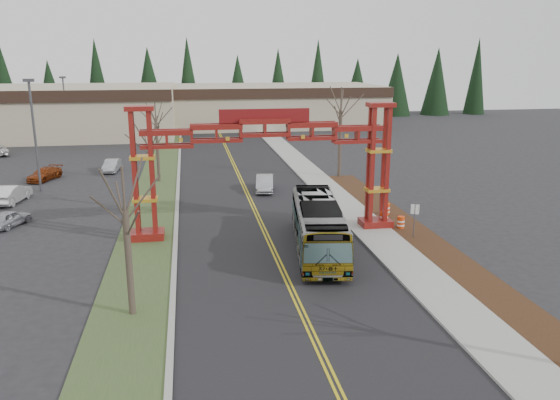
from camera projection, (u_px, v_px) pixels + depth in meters
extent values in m
plane|color=black|center=(332.00, 378.00, 20.83)|extent=(200.00, 200.00, 0.00)
cube|color=black|center=(253.00, 207.00, 44.66)|extent=(12.00, 110.00, 0.02)
cube|color=gold|center=(252.00, 207.00, 44.64)|extent=(0.12, 100.00, 0.01)
cube|color=gold|center=(255.00, 206.00, 44.68)|extent=(0.12, 100.00, 0.01)
cube|color=#989893|center=(326.00, 203.00, 45.65)|extent=(0.30, 110.00, 0.15)
cube|color=gray|center=(343.00, 202.00, 45.88)|extent=(2.60, 110.00, 0.14)
cube|color=black|center=(457.00, 265.00, 32.00)|extent=(2.60, 50.00, 0.12)
cube|color=#354B25|center=(153.00, 211.00, 43.36)|extent=(4.00, 110.00, 0.08)
cube|color=#989893|center=(177.00, 209.00, 43.65)|extent=(0.30, 110.00, 0.15)
cube|color=#640E0D|center=(148.00, 235.00, 36.62)|extent=(2.20, 1.60, 0.60)
cube|color=#640E0D|center=(134.00, 174.00, 35.10)|extent=(0.28, 0.28, 8.00)
cube|color=#640E0D|center=(152.00, 173.00, 35.28)|extent=(0.28, 0.28, 8.00)
cube|color=#640E0D|center=(135.00, 172.00, 35.77)|extent=(0.28, 0.28, 8.00)
cube|color=#640E0D|center=(152.00, 171.00, 35.95)|extent=(0.28, 0.28, 8.00)
cube|color=gold|center=(145.00, 199.00, 35.98)|extent=(1.60, 1.10, 0.22)
cube|color=gold|center=(142.00, 157.00, 35.27)|extent=(1.60, 1.10, 0.22)
cube|color=#640E0D|center=(139.00, 108.00, 34.47)|extent=(1.80, 1.20, 0.30)
cube|color=#640E0D|center=(375.00, 223.00, 39.21)|extent=(2.20, 1.60, 0.60)
cube|color=#640E0D|center=(372.00, 166.00, 37.70)|extent=(0.28, 0.28, 8.00)
cube|color=#640E0D|center=(387.00, 165.00, 37.88)|extent=(0.28, 0.28, 8.00)
cube|color=#640E0D|center=(369.00, 164.00, 38.36)|extent=(0.28, 0.28, 8.00)
cube|color=#640E0D|center=(384.00, 163.00, 38.54)|extent=(0.28, 0.28, 8.00)
cube|color=gold|center=(377.00, 190.00, 38.58)|extent=(1.60, 1.10, 0.22)
cube|color=gold|center=(379.00, 150.00, 37.87)|extent=(1.60, 1.10, 0.22)
cube|color=#640E0D|center=(381.00, 105.00, 37.06)|extent=(1.80, 1.20, 0.30)
cube|color=#640E0D|center=(265.00, 125.00, 36.08)|extent=(16.00, 0.90, 1.00)
cube|color=#640E0D|center=(265.00, 139.00, 36.31)|extent=(16.00, 0.90, 0.60)
cube|color=maroon|center=(265.00, 116.00, 35.92)|extent=(6.00, 0.25, 0.90)
cube|color=tan|center=(22.00, 112.00, 83.66)|extent=(46.00, 22.00, 7.50)
cube|color=tan|center=(271.00, 105.00, 97.84)|extent=(38.00, 20.00, 7.00)
cube|color=black|center=(281.00, 93.00, 87.52)|extent=(38.00, 0.40, 1.60)
cone|color=black|center=(5.00, 87.00, 100.73)|extent=(5.60, 5.60, 13.00)
cylinder|color=#382D26|center=(9.00, 118.00, 102.18)|extent=(0.80, 0.80, 1.60)
cone|color=black|center=(53.00, 87.00, 102.11)|extent=(5.60, 5.60, 13.00)
cylinder|color=#382D26|center=(56.00, 117.00, 103.56)|extent=(0.80, 0.80, 1.60)
cone|color=black|center=(100.00, 86.00, 103.49)|extent=(5.60, 5.60, 13.00)
cylinder|color=#382D26|center=(103.00, 116.00, 104.94)|extent=(0.80, 0.80, 1.60)
cone|color=black|center=(146.00, 86.00, 104.86)|extent=(5.60, 5.60, 13.00)
cylinder|color=#382D26|center=(148.00, 116.00, 106.31)|extent=(0.80, 0.80, 1.60)
cone|color=black|center=(191.00, 85.00, 106.24)|extent=(5.60, 5.60, 13.00)
cylinder|color=#382D26|center=(192.00, 115.00, 107.69)|extent=(0.80, 0.80, 1.60)
cone|color=black|center=(234.00, 85.00, 107.62)|extent=(5.60, 5.60, 13.00)
cylinder|color=#382D26|center=(235.00, 114.00, 109.07)|extent=(0.80, 0.80, 1.60)
cone|color=black|center=(277.00, 85.00, 109.00)|extent=(5.60, 5.60, 13.00)
cylinder|color=#382D26|center=(277.00, 113.00, 110.45)|extent=(0.80, 0.80, 1.60)
cone|color=black|center=(318.00, 84.00, 110.38)|extent=(5.60, 5.60, 13.00)
cylinder|color=#382D26|center=(318.00, 113.00, 111.83)|extent=(0.80, 0.80, 1.60)
cone|color=black|center=(359.00, 84.00, 111.76)|extent=(5.60, 5.60, 13.00)
cylinder|color=#382D26|center=(358.00, 112.00, 113.21)|extent=(0.80, 0.80, 1.60)
cone|color=black|center=(398.00, 84.00, 113.14)|extent=(5.60, 5.60, 13.00)
cylinder|color=#382D26|center=(397.00, 111.00, 114.59)|extent=(0.80, 0.80, 1.60)
cone|color=black|center=(436.00, 83.00, 114.51)|extent=(5.60, 5.60, 13.00)
cylinder|color=#382D26|center=(434.00, 111.00, 115.96)|extent=(0.80, 0.80, 1.60)
cone|color=black|center=(474.00, 83.00, 115.89)|extent=(5.60, 5.60, 13.00)
cylinder|color=#382D26|center=(472.00, 110.00, 117.34)|extent=(0.80, 0.80, 1.60)
imported|color=#AFB2B7|center=(318.00, 226.00, 34.22)|extent=(4.34, 11.83, 3.22)
imported|color=#A5A8AD|center=(265.00, 183.00, 49.78)|extent=(2.18, 4.56, 1.44)
imported|color=#ADAEB5|center=(9.00, 218.00, 39.33)|extent=(2.73, 3.87, 1.22)
imported|color=silver|center=(11.00, 194.00, 45.74)|extent=(2.32, 4.87, 1.54)
imported|color=maroon|center=(45.00, 174.00, 54.18)|extent=(3.16, 4.60, 1.24)
imported|color=#A3A8AB|center=(112.00, 166.00, 58.23)|extent=(1.65, 4.06, 1.31)
cylinder|color=#382D26|center=(129.00, 264.00, 25.33)|extent=(0.32, 0.32, 5.13)
cylinder|color=#382D26|center=(123.00, 190.00, 24.43)|extent=(0.12, 0.12, 2.19)
cylinder|color=#382D26|center=(152.00, 179.00, 42.93)|extent=(0.30, 0.30, 5.20)
cylinder|color=#382D26|center=(149.00, 134.00, 42.03)|extent=(0.11, 0.11, 2.05)
cylinder|color=#382D26|center=(158.00, 152.00, 52.95)|extent=(0.29, 0.29, 5.85)
cylinder|color=#382D26|center=(155.00, 112.00, 51.97)|extent=(0.11, 0.11, 2.00)
cylinder|color=#382D26|center=(340.00, 144.00, 54.77)|extent=(0.35, 0.35, 6.74)
cylinder|color=#382D26|center=(341.00, 99.00, 53.63)|extent=(0.13, 0.13, 2.41)
cylinder|color=#3F3F44|center=(35.00, 138.00, 48.63)|extent=(0.22, 0.22, 9.82)
cube|color=#3F3F44|center=(28.00, 80.00, 47.36)|extent=(0.87, 0.44, 0.27)
cylinder|color=#3F3F44|center=(66.00, 112.00, 75.08)|extent=(0.20, 0.20, 9.11)
cube|color=#3F3F44|center=(63.00, 77.00, 73.90)|extent=(0.81, 0.40, 0.25)
cylinder|color=#3F3F44|center=(414.00, 222.00, 36.51)|extent=(0.07, 0.07, 2.40)
cube|color=white|center=(415.00, 209.00, 36.29)|extent=(0.51, 0.26, 0.65)
cylinder|color=red|center=(401.00, 223.00, 38.68)|extent=(0.50, 0.50, 0.96)
cylinder|color=white|center=(401.00, 221.00, 38.64)|extent=(0.52, 0.52, 0.12)
cylinder|color=white|center=(401.00, 225.00, 38.71)|extent=(0.52, 0.52, 0.12)
cylinder|color=red|center=(384.00, 219.00, 39.43)|extent=(0.57, 0.57, 1.10)
cylinder|color=white|center=(384.00, 217.00, 39.39)|extent=(0.59, 0.59, 0.13)
cylinder|color=white|center=(384.00, 221.00, 39.47)|extent=(0.59, 0.59, 0.13)
cylinder|color=red|center=(386.00, 210.00, 42.01)|extent=(0.53, 0.53, 1.01)
cylinder|color=white|center=(386.00, 208.00, 41.97)|extent=(0.55, 0.55, 0.12)
cylinder|color=white|center=(386.00, 211.00, 42.05)|extent=(0.55, 0.55, 0.12)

